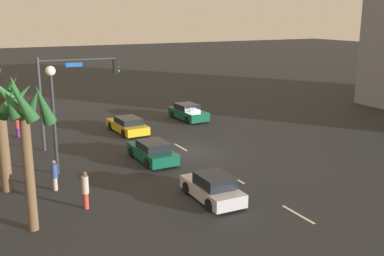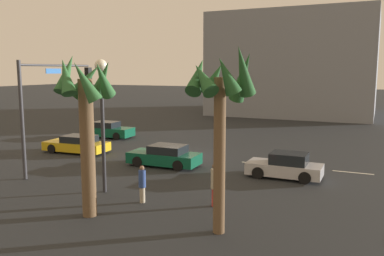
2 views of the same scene
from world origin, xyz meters
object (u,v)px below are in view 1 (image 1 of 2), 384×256
Objects in this scene: pedestrian_2 at (18,126)px; palm_tree_1 at (25,120)px; car_1 at (152,151)px; streetlamp at (53,100)px; car_0 at (128,125)px; car_4 at (188,112)px; car_2 at (213,188)px; traffic_signal at (68,86)px; pedestrian_1 at (85,189)px; palm_tree_0 at (0,107)px; pedestrian_0 at (55,174)px.

pedestrian_2 is 16.98m from palm_tree_1.
car_1 is 0.69× the size of streetlamp.
palm_tree_1 is (-14.06, 9.22, 4.27)m from car_0.
car_4 is 22.54m from palm_tree_1.
traffic_signal is (12.51, 4.04, 3.65)m from car_2.
car_2 is at bearing -157.79° from pedestrian_2.
pedestrian_1 is at bearing 138.75° from car_4.
palm_tree_1 is at bearing 146.74° from car_0.
car_4 is 0.69× the size of traffic_signal.
streetlamp is at bearing 39.39° from car_2.
traffic_signal is at bearing 35.64° from car_1.
palm_tree_0 reaches higher than car_1.
car_0 is 7.58m from car_1.
pedestrian_2 is at bearing 1.42° from pedestrian_0.
pedestrian_2 is at bearing 72.97° from car_0.
palm_tree_0 is at bearing 170.24° from pedestrian_2.
palm_tree_0 reaches higher than car_4.
car_1 is 7.21m from car_2.
palm_tree_1 reaches higher than car_2.
palm_tree_1 is (-5.37, -0.48, 0.41)m from palm_tree_0.
pedestrian_0 is 3.17m from pedestrian_1.
palm_tree_1 is at bearing 157.88° from pedestrian_0.
traffic_signal is at bearing -21.48° from streetlamp.
pedestrian_0 is (4.91, 6.68, 0.25)m from car_2.
car_4 is 16.40m from streetlamp.
pedestrian_0 is 1.00× the size of pedestrian_2.
streetlamp is at bearing 125.00° from car_4.
car_2 is at bearing -140.61° from streetlamp.
traffic_signal is 1.00× the size of streetlamp.
car_2 is at bearing -124.16° from palm_tree_0.
pedestrian_0 is 12.19m from pedestrian_2.
traffic_signal is at bearing -147.34° from pedestrian_2.
traffic_signal reaches higher than car_1.
car_1 is 11.82m from car_4.
car_4 is (1.82, -6.21, 0.06)m from car_0.
car_4 is 0.69× the size of streetlamp.
palm_tree_1 is (-1.20, 2.56, 3.86)m from pedestrian_1.
pedestrian_1 is at bearing -177.90° from streetlamp.
pedestrian_2 is at bearing 22.21° from car_2.
palm_tree_1 reaches higher than palm_tree_0.
car_4 is 0.65× the size of palm_tree_1.
palm_tree_0 is (-1.34, 2.83, 0.07)m from streetlamp.
car_1 is 2.62× the size of pedestrian_2.
streetlamp is (7.37, 6.06, 3.74)m from car_2.
car_4 is 14.02m from pedestrian_2.
pedestrian_0 is (-2.29, 6.45, 0.27)m from car_1.
traffic_signal reaches higher than car_2.
traffic_signal is 0.95× the size of palm_tree_1.
pedestrian_2 reaches higher than car_0.
pedestrian_1 is (-12.86, 6.66, 0.41)m from car_0.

